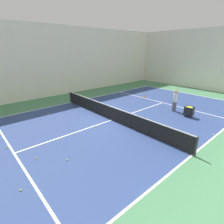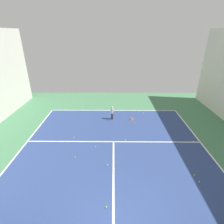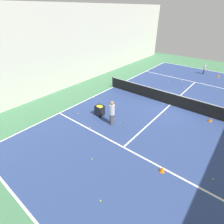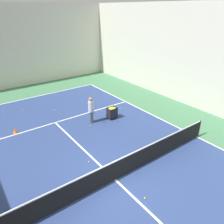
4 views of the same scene
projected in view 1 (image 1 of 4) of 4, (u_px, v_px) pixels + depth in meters
name	position (u px, v px, depth m)	size (l,w,h in m)	color
ground_plane	(112.00, 120.00, 12.39)	(33.80, 33.80, 0.00)	#477F56
court_playing_area	(112.00, 120.00, 12.39)	(11.58, 23.05, 0.00)	navy
line_baseline_far	(189.00, 94.00, 19.56)	(11.58, 0.10, 0.00)	white
line_sideline_left	(71.00, 102.00, 16.46)	(0.10, 23.05, 0.00)	white
line_sideline_right	(192.00, 155.00, 8.31)	(0.10, 23.05, 0.00)	white
line_service_near	(14.00, 153.00, 8.44)	(11.58, 0.10, 0.00)	white
line_service_far	(163.00, 103.00, 16.34)	(11.58, 0.10, 0.00)	white
line_centre_service	(112.00, 120.00, 12.39)	(0.10, 12.68, 0.00)	white
hall_enclosure_left	(52.00, 62.00, 17.69)	(0.15, 30.10, 7.03)	silver
hall_enclosure_far	(207.00, 60.00, 20.51)	(18.33, 0.15, 7.03)	silver
tennis_net	(112.00, 113.00, 12.21)	(11.88, 0.10, 1.00)	#2D2D33
coach_at_net	(175.00, 99.00, 13.83)	(0.43, 0.70, 1.72)	#4C4C56
ball_cart	(189.00, 110.00, 12.81)	(0.58, 0.48, 0.79)	black
training_cone_1	(93.00, 107.00, 14.83)	(0.26, 0.26, 0.26)	orange
training_cone_2	(144.00, 96.00, 18.09)	(0.27, 0.27, 0.28)	orange
tennis_ball_0	(179.00, 100.00, 16.92)	(0.07, 0.07, 0.07)	yellow
tennis_ball_2	(67.00, 160.00, 7.89)	(0.07, 0.07, 0.07)	yellow
tennis_ball_3	(191.00, 110.00, 14.32)	(0.07, 0.07, 0.07)	yellow
tennis_ball_5	(123.00, 95.00, 18.90)	(0.07, 0.07, 0.07)	yellow
tennis_ball_7	(43.00, 115.00, 13.20)	(0.07, 0.07, 0.07)	yellow
tennis_ball_8	(170.00, 95.00, 19.07)	(0.07, 0.07, 0.07)	yellow
tennis_ball_9	(6.00, 147.00, 8.89)	(0.07, 0.07, 0.07)	yellow
tennis_ball_10	(82.00, 101.00, 16.67)	(0.07, 0.07, 0.07)	yellow
tennis_ball_11	(36.00, 158.00, 8.02)	(0.07, 0.07, 0.07)	yellow
tennis_ball_12	(125.00, 113.00, 13.63)	(0.07, 0.07, 0.07)	yellow
tennis_ball_13	(48.00, 114.00, 13.51)	(0.07, 0.07, 0.07)	yellow
tennis_ball_14	(167.00, 111.00, 14.15)	(0.07, 0.07, 0.07)	yellow
tennis_ball_15	(119.00, 121.00, 12.20)	(0.07, 0.07, 0.07)	yellow
tennis_ball_17	(213.00, 135.00, 10.21)	(0.07, 0.07, 0.07)	yellow
tennis_ball_18	(20.00, 190.00, 6.21)	(0.07, 0.07, 0.07)	yellow
tennis_ball_20	(212.00, 118.00, 12.56)	(0.07, 0.07, 0.07)	yellow
tennis_ball_21	(61.00, 140.00, 9.64)	(0.07, 0.07, 0.07)	yellow
tennis_ball_22	(98.00, 127.00, 11.24)	(0.07, 0.07, 0.07)	yellow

